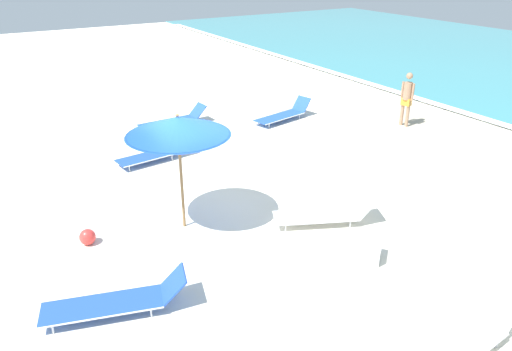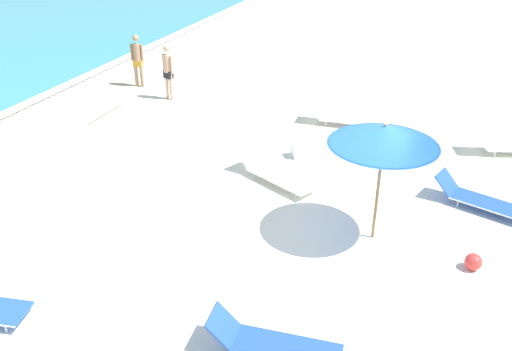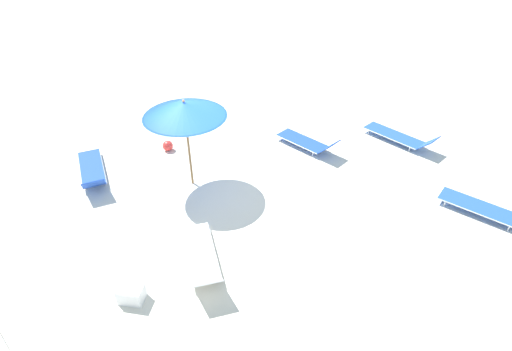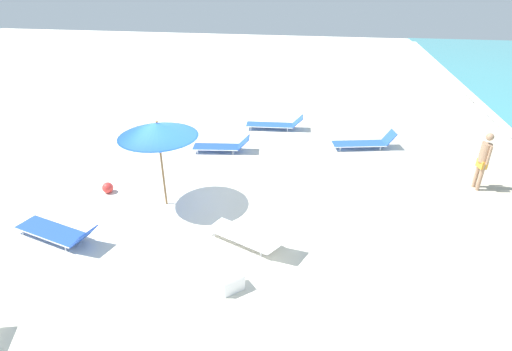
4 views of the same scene
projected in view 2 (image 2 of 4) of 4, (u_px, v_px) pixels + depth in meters
The scene contains 11 objects.
ground_plane at pixel (336, 240), 11.44m from camera, with size 60.00×60.00×0.16m.
beach_umbrella at pixel (384, 136), 10.36m from camera, with size 2.06×2.06×2.47m.
sun_lounger_under_umbrella at pixel (273, 343), 8.51m from camera, with size 0.84×2.07×0.58m.
sun_lounger_beside_umbrella at pixel (343, 118), 16.39m from camera, with size 0.82×2.21×0.54m.
sun_lounger_near_water_left at pixel (511, 146), 14.71m from camera, with size 1.33×2.28×0.57m.
sun_lounger_mid_beach_solo at pixel (486, 201), 12.22m from camera, with size 1.21×2.36×0.58m.
sun_lounger_mid_beach_pair_a at pixel (275, 173), 13.34m from camera, with size 1.42×2.18×0.61m.
beachgoer_wading_adult at pixel (137, 58), 19.00m from camera, with size 0.27×0.44×1.76m.
beachgoer_shoreline_child at pixel (168, 69), 17.90m from camera, with size 0.27×0.43×1.76m.
beach_ball at pixel (473, 262), 10.40m from camera, with size 0.32×0.32×0.32m.
cooler_box at pixel (301, 150), 14.56m from camera, with size 0.59×0.61×0.37m.
Camera 2 is at (-9.39, -2.15, 6.43)m, focal length 40.00 mm.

